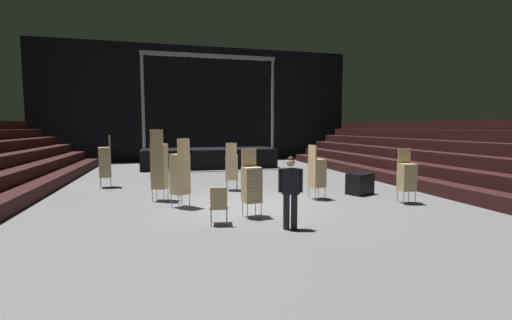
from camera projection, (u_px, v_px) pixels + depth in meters
The scene contains 14 objects.
ground_plane at pixel (250, 206), 10.75m from camera, with size 22.00×30.00×0.10m, color slate.
arena_end_wall at pixel (200, 104), 24.83m from camera, with size 22.00×0.30×8.00m, color black.
bleacher_bank_right at pixel (460, 153), 13.77m from camera, with size 4.50×24.00×2.70m.
stage_riser at pixel (209, 156), 20.67m from camera, with size 7.64×2.78×6.34m.
man_with_tie at pixel (291, 188), 8.07m from camera, with size 0.57×0.33×1.71m.
chair_stack_front_left at pixel (317, 172), 11.51m from camera, with size 0.51×0.51×1.79m.
chair_stack_front_right at pixel (180, 173), 10.30m from camera, with size 0.61×0.61×2.05m.
chair_stack_mid_left at pixel (407, 176), 10.89m from camera, with size 0.49×0.49×1.71m.
chair_stack_mid_right at pixel (105, 162), 13.76m from camera, with size 0.49×0.49×2.05m.
chair_stack_mid_centre at pixel (159, 165), 11.22m from camera, with size 0.56×0.56×2.31m.
chair_stack_rear_left at pixel (251, 183), 9.20m from camera, with size 0.50×0.50×1.79m.
chair_stack_rear_right at pixel (232, 167), 13.12m from camera, with size 0.54×0.54×1.79m.
equipment_road_case at pixel (360, 184), 12.41m from camera, with size 0.90×0.60×0.74m, color black.
loose_chair_near_man at pixel (219, 203), 8.47m from camera, with size 0.50×0.50×0.95m.
Camera 1 is at (-2.49, -10.28, 2.37)m, focal length 24.60 mm.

